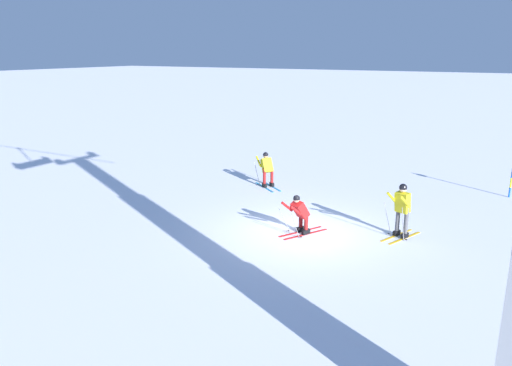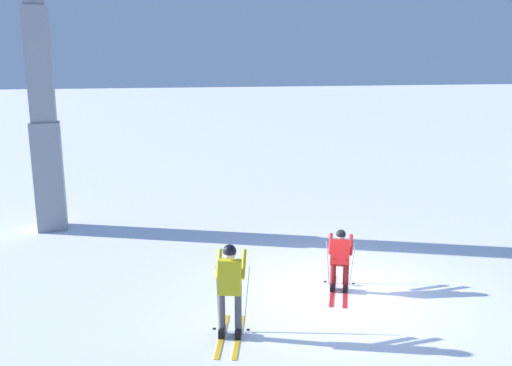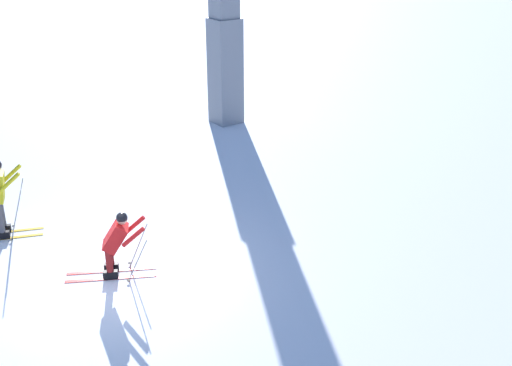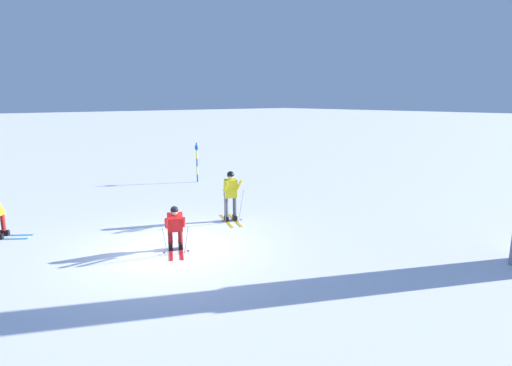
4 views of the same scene
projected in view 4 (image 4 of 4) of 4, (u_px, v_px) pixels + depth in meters
ground_plane at (172, 249)px, 11.62m from camera, size 260.00×260.00×0.00m
skier_carving_main at (175, 225)px, 11.28m from camera, size 1.23×1.71×1.46m
trail_marker_pole at (197, 161)px, 20.73m from camera, size 0.07×0.28×2.01m
skier_distant_uphill at (231, 192)px, 14.03m from camera, size 0.99×1.67×1.80m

